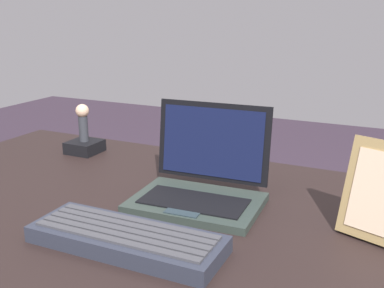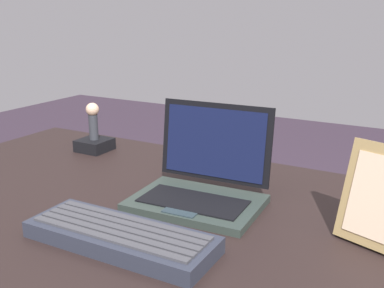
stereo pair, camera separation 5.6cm
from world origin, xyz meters
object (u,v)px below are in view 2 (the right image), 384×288
external_keyboard (120,236)px  laptop_front (202,184)px  figurine_stand (95,145)px  figurine (93,118)px

external_keyboard → laptop_front: bearing=81.8°
figurine_stand → figurine: 0.08m
laptop_front → figurine_stand: laptop_front is taller
laptop_front → figurine: bearing=158.4°
laptop_front → figurine: size_ratio=2.55×
laptop_front → external_keyboard: bearing=-98.2°
figurine_stand → figurine: (-0.00, 0.00, 0.08)m
external_keyboard → figurine: bearing=135.1°
laptop_front → figurine: (-0.44, 0.17, 0.06)m
external_keyboard → figurine_stand: bearing=135.1°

